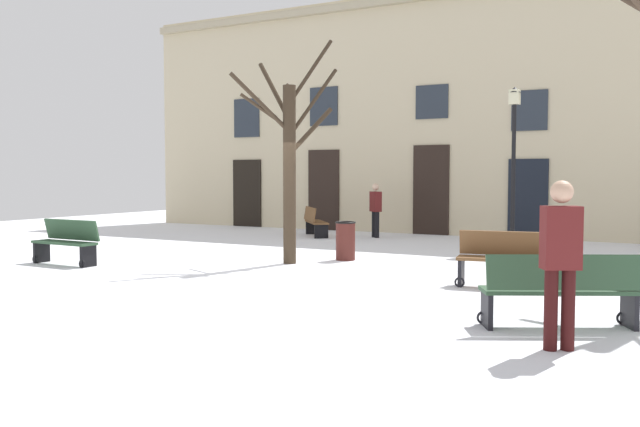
{
  "coord_description": "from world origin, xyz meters",
  "views": [
    {
      "loc": [
        6.84,
        -10.92,
        1.83
      ],
      "look_at": [
        0.0,
        1.72,
        1.0
      ],
      "focal_mm": 37.2,
      "sensor_mm": 36.0,
      "label": 1
    }
  ],
  "objects_px": {
    "litter_bin": "(345,241)",
    "person_near_bench": "(376,208)",
    "bench_back_to_back_right": "(315,222)",
    "bench_near_lamp": "(560,290)",
    "tree_center": "(290,159)",
    "streetlamp": "(514,151)",
    "bench_by_litter_bin": "(66,242)",
    "bench_facing_shops": "(515,259)",
    "person_strolling": "(561,256)"
  },
  "relations": [
    {
      "from": "person_near_bench",
      "to": "bench_facing_shops",
      "type": "bearing_deg",
      "value": 168.44
    },
    {
      "from": "streetlamp",
      "to": "bench_back_to_back_right",
      "type": "relative_size",
      "value": 2.63
    },
    {
      "from": "litter_bin",
      "to": "person_strolling",
      "type": "relative_size",
      "value": 0.47
    },
    {
      "from": "tree_center",
      "to": "streetlamp",
      "type": "relative_size",
      "value": 1.18
    },
    {
      "from": "bench_back_to_back_right",
      "to": "bench_facing_shops",
      "type": "height_order",
      "value": "bench_facing_shops"
    },
    {
      "from": "streetlamp",
      "to": "bench_near_lamp",
      "type": "height_order",
      "value": "streetlamp"
    },
    {
      "from": "bench_back_to_back_right",
      "to": "bench_near_lamp",
      "type": "bearing_deg",
      "value": -176.94
    },
    {
      "from": "bench_near_lamp",
      "to": "person_strolling",
      "type": "bearing_deg",
      "value": 70.58
    },
    {
      "from": "streetlamp",
      "to": "bench_back_to_back_right",
      "type": "distance_m",
      "value": 6.36
    },
    {
      "from": "litter_bin",
      "to": "bench_back_to_back_right",
      "type": "height_order",
      "value": "bench_back_to_back_right"
    },
    {
      "from": "bench_facing_shops",
      "to": "person_near_bench",
      "type": "height_order",
      "value": "person_near_bench"
    },
    {
      "from": "tree_center",
      "to": "bench_back_to_back_right",
      "type": "xyz_separation_m",
      "value": [
        -2.49,
        5.57,
        -1.73
      ]
    },
    {
      "from": "bench_back_to_back_right",
      "to": "person_strolling",
      "type": "distance_m",
      "value": 13.23
    },
    {
      "from": "bench_by_litter_bin",
      "to": "bench_back_to_back_right",
      "type": "distance_m",
      "value": 8.04
    },
    {
      "from": "person_strolling",
      "to": "person_near_bench",
      "type": "relative_size",
      "value": 1.12
    },
    {
      "from": "bench_near_lamp",
      "to": "bench_by_litter_bin",
      "type": "xyz_separation_m",
      "value": [
        -9.82,
        1.19,
        -0.0
      ]
    },
    {
      "from": "bench_back_to_back_right",
      "to": "person_strolling",
      "type": "bearing_deg",
      "value": -179.48
    },
    {
      "from": "tree_center",
      "to": "bench_near_lamp",
      "type": "relative_size",
      "value": 2.54
    },
    {
      "from": "person_strolling",
      "to": "litter_bin",
      "type": "bearing_deg",
      "value": 104.66
    },
    {
      "from": "bench_by_litter_bin",
      "to": "person_near_bench",
      "type": "xyz_separation_m",
      "value": [
        3.24,
        8.39,
        0.41
      ]
    },
    {
      "from": "bench_facing_shops",
      "to": "person_strolling",
      "type": "distance_m",
      "value": 3.93
    },
    {
      "from": "tree_center",
      "to": "person_near_bench",
      "type": "distance_m",
      "value": 6.23
    },
    {
      "from": "person_near_bench",
      "to": "person_strolling",
      "type": "bearing_deg",
      "value": 162.37
    },
    {
      "from": "bench_near_lamp",
      "to": "person_near_bench",
      "type": "xyz_separation_m",
      "value": [
        -6.58,
        9.58,
        0.4
      ]
    },
    {
      "from": "litter_bin",
      "to": "person_strolling",
      "type": "xyz_separation_m",
      "value": [
        5.23,
        -5.55,
        0.58
      ]
    },
    {
      "from": "litter_bin",
      "to": "bench_facing_shops",
      "type": "height_order",
      "value": "bench_facing_shops"
    },
    {
      "from": "bench_by_litter_bin",
      "to": "bench_back_to_back_right",
      "type": "height_order",
      "value": "bench_by_litter_bin"
    },
    {
      "from": "bench_near_lamp",
      "to": "bench_back_to_back_right",
      "type": "distance_m",
      "value": 12.35
    },
    {
      "from": "bench_back_to_back_right",
      "to": "person_near_bench",
      "type": "distance_m",
      "value": 1.89
    },
    {
      "from": "bench_near_lamp",
      "to": "person_near_bench",
      "type": "distance_m",
      "value": 11.63
    },
    {
      "from": "tree_center",
      "to": "litter_bin",
      "type": "xyz_separation_m",
      "value": [
        0.79,
        1.01,
        -1.76
      ]
    },
    {
      "from": "tree_center",
      "to": "person_strolling",
      "type": "xyz_separation_m",
      "value": [
        6.02,
        -4.55,
        -1.18
      ]
    },
    {
      "from": "person_strolling",
      "to": "bench_by_litter_bin",
      "type": "bearing_deg",
      "value": 138.9
    },
    {
      "from": "streetlamp",
      "to": "person_strolling",
      "type": "bearing_deg",
      "value": -74.97
    },
    {
      "from": "bench_back_to_back_right",
      "to": "litter_bin",
      "type": "bearing_deg",
      "value": 176.16
    },
    {
      "from": "streetlamp",
      "to": "person_strolling",
      "type": "height_order",
      "value": "streetlamp"
    },
    {
      "from": "bench_back_to_back_right",
      "to": "tree_center",
      "type": "bearing_deg",
      "value": 164.52
    },
    {
      "from": "tree_center",
      "to": "bench_facing_shops",
      "type": "bearing_deg",
      "value": -10.07
    },
    {
      "from": "tree_center",
      "to": "person_near_bench",
      "type": "xyz_separation_m",
      "value": [
        -0.71,
        6.05,
        -1.3
      ]
    },
    {
      "from": "litter_bin",
      "to": "person_near_bench",
      "type": "xyz_separation_m",
      "value": [
        -1.5,
        5.04,
        0.45
      ]
    },
    {
      "from": "tree_center",
      "to": "bench_by_litter_bin",
      "type": "relative_size",
      "value": 2.97
    },
    {
      "from": "tree_center",
      "to": "bench_back_to_back_right",
      "type": "height_order",
      "value": "tree_center"
    },
    {
      "from": "tree_center",
      "to": "bench_by_litter_bin",
      "type": "xyz_separation_m",
      "value": [
        -3.95,
        -2.34,
        -1.71
      ]
    },
    {
      "from": "tree_center",
      "to": "person_near_bench",
      "type": "relative_size",
      "value": 2.96
    },
    {
      "from": "litter_bin",
      "to": "bench_near_lamp",
      "type": "bearing_deg",
      "value": -41.72
    },
    {
      "from": "tree_center",
      "to": "litter_bin",
      "type": "relative_size",
      "value": 5.67
    },
    {
      "from": "bench_near_lamp",
      "to": "bench_facing_shops",
      "type": "height_order",
      "value": "bench_facing_shops"
    },
    {
      "from": "bench_facing_shops",
      "to": "litter_bin",
      "type": "bearing_deg",
      "value": 146.51
    },
    {
      "from": "bench_back_to_back_right",
      "to": "person_near_bench",
      "type": "relative_size",
      "value": 0.95
    },
    {
      "from": "person_near_bench",
      "to": "tree_center",
      "type": "bearing_deg",
      "value": 136.65
    }
  ]
}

